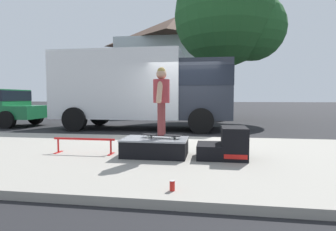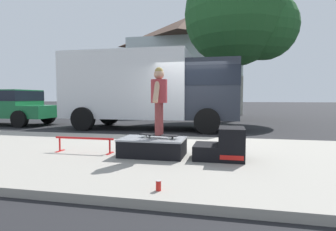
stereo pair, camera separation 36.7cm
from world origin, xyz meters
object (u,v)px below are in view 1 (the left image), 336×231
object	(u,v)px
box_truck	(144,87)
kicker_ramp	(226,145)
soda_can	(172,186)
street_tree_main	(230,19)
skateboard	(161,135)
skate_box	(155,146)
grind_rail	(84,142)
skater_kid	(161,95)

from	to	relation	value
box_truck	kicker_ramp	bearing A→B (deg)	-61.75
soda_can	street_tree_main	size ratio (longest dim) A/B	0.02
street_tree_main	skateboard	bearing A→B (deg)	-101.11
kicker_ramp	soda_can	xyz separation A→B (m)	(-0.76, -1.92, -0.18)
street_tree_main	soda_can	bearing A→B (deg)	-97.06
skate_box	kicker_ramp	xyz separation A→B (m)	(1.36, -0.00, 0.06)
skate_box	grind_rail	size ratio (longest dim) A/B	0.96
skate_box	skateboard	xyz separation A→B (m)	(0.12, 0.03, 0.22)
skater_kid	box_truck	bearing A→B (deg)	107.29
skate_box	box_truck	distance (m)	5.85
skate_box	box_truck	bearing A→B (deg)	106.06
skater_kid	box_truck	distance (m)	5.70
skateboard	skater_kid	xyz separation A→B (m)	(-0.00, -0.00, 0.78)
skate_box	box_truck	xyz separation A→B (m)	(-1.57, 5.46, 1.39)
skate_box	grind_rail	distance (m)	1.49
kicker_ramp	skateboard	size ratio (longest dim) A/B	1.14
skater_kid	kicker_ramp	bearing A→B (deg)	-1.32
skater_kid	skate_box	bearing A→B (deg)	-166.69
skate_box	grind_rail	xyz separation A→B (m)	(-1.49, 0.01, 0.05)
grind_rail	soda_can	world-z (taller)	grind_rail
skater_kid	soda_can	size ratio (longest dim) A/B	10.38
box_truck	skate_box	bearing A→B (deg)	-73.94
grind_rail	kicker_ramp	bearing A→B (deg)	-0.18
skateboard	grind_rail	bearing A→B (deg)	-179.30
skate_box	soda_can	bearing A→B (deg)	-72.61
soda_can	box_truck	bearing A→B (deg)	106.40
skate_box	soda_can	xyz separation A→B (m)	(0.60, -1.92, -0.13)
skateboard	box_truck	xyz separation A→B (m)	(-1.69, 5.43, 1.17)
street_tree_main	kicker_ramp	bearing A→B (deg)	-94.11
kicker_ramp	skater_kid	distance (m)	1.56
skateboard	soda_can	world-z (taller)	skateboard
skateboard	street_tree_main	xyz separation A→B (m)	(1.96, 10.01, 4.94)
skate_box	skater_kid	xyz separation A→B (m)	(0.12, 0.03, 1.00)
grind_rail	skater_kid	xyz separation A→B (m)	(1.61, 0.02, 0.95)
skate_box	street_tree_main	world-z (taller)	street_tree_main
soda_can	street_tree_main	xyz separation A→B (m)	(1.48, 11.96, 5.28)
kicker_ramp	street_tree_main	world-z (taller)	street_tree_main
skate_box	grind_rail	bearing A→B (deg)	179.67
skateboard	soda_can	bearing A→B (deg)	-76.11
skateboard	soda_can	distance (m)	2.04
grind_rail	box_truck	bearing A→B (deg)	90.90
street_tree_main	skater_kid	bearing A→B (deg)	-101.11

